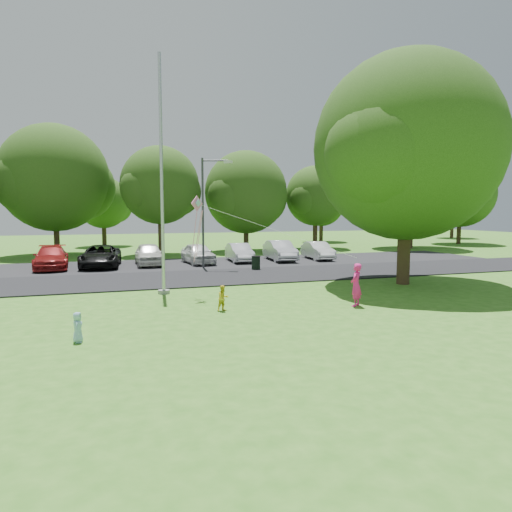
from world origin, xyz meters
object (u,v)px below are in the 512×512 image
object	(u,v)px
flagpole	(162,196)
big_tree	(406,151)
street_lamp	(207,203)
child_yellow	(223,298)
woman	(356,285)
child_blue	(78,327)
kite	(200,215)
trash_can	(256,263)

from	to	relation	value
flagpole	big_tree	xyz separation A→B (m)	(11.29, -1.03, 2.17)
street_lamp	child_yellow	bearing A→B (deg)	-77.15
flagpole	street_lamp	bearing A→B (deg)	65.26
flagpole	street_lamp	size ratio (longest dim) A/B	1.48
woman	child_blue	bearing A→B (deg)	-30.00
street_lamp	kite	world-z (taller)	street_lamp
street_lamp	woman	bearing A→B (deg)	-54.78
flagpole	woman	xyz separation A→B (m)	(6.48, -4.86, -3.37)
flagpole	child_yellow	xyz separation A→B (m)	(1.59, -4.13, -3.71)
kite	street_lamp	bearing A→B (deg)	41.75
big_tree	child_yellow	size ratio (longest dim) A/B	11.94
flagpole	child_blue	xyz separation A→B (m)	(-3.08, -6.71, -3.75)
woman	child_yellow	world-z (taller)	woman
woman	child_yellow	bearing A→B (deg)	-49.42
flagpole	woman	bearing A→B (deg)	-36.87
trash_can	big_tree	distance (m)	10.65
woman	child_yellow	xyz separation A→B (m)	(-4.89, 0.73, -0.34)
child_yellow	kite	bearing A→B (deg)	75.94
trash_can	child_yellow	xyz separation A→B (m)	(-4.61, -10.35, 0.03)
child_blue	kite	distance (m)	7.49
child_blue	trash_can	bearing A→B (deg)	-30.09
flagpole	child_yellow	world-z (taller)	flagpole
street_lamp	child_blue	xyz separation A→B (m)	(-6.68, -14.52, -3.63)
trash_can	child_yellow	bearing A→B (deg)	-114.01
child_blue	kite	world-z (taller)	kite
trash_can	child_blue	xyz separation A→B (m)	(-9.28, -12.93, -0.02)
trash_can	big_tree	bearing A→B (deg)	-54.98
flagpole	big_tree	bearing A→B (deg)	-5.24
street_lamp	big_tree	distance (m)	11.94
flagpole	kite	distance (m)	2.12
woman	big_tree	bearing A→B (deg)	177.56
flagpole	big_tree	distance (m)	11.54
woman	trash_can	bearing A→B (deg)	-129.50
flagpole	child_blue	distance (m)	8.28
trash_can	woman	size ratio (longest dim) A/B	0.54
trash_can	child_yellow	size ratio (longest dim) A/B	0.94
flagpole	child_yellow	size ratio (longest dim) A/B	10.89
big_tree	trash_can	bearing A→B (deg)	125.02
woman	child_blue	distance (m)	9.75
street_lamp	child_yellow	world-z (taller)	street_lamp
kite	woman	bearing A→B (deg)	-68.23
flagpole	trash_can	size ratio (longest dim) A/B	11.62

